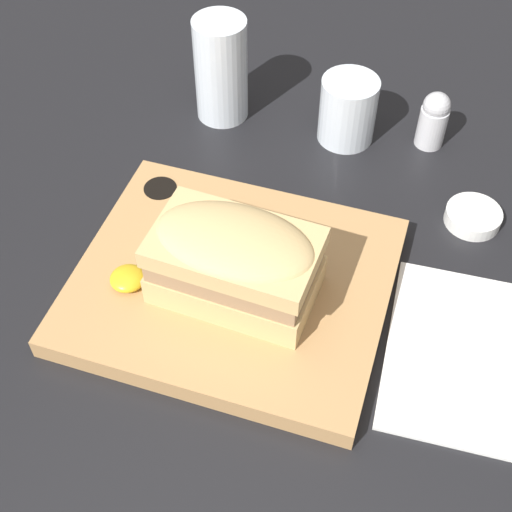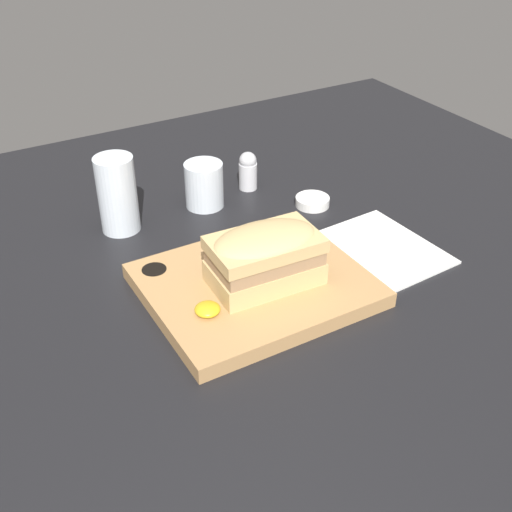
{
  "view_description": "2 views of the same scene",
  "coord_description": "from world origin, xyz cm",
  "px_view_note": "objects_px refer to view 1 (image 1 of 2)",
  "views": [
    {
      "loc": [
        17.57,
        -43.74,
        58.41
      ],
      "look_at": [
        4.71,
        -4.04,
        9.04
      ],
      "focal_mm": 50.0,
      "sensor_mm": 36.0,
      "label": 1
    },
    {
      "loc": [
        -34.7,
        -67.38,
        56.79
      ],
      "look_at": [
        1.69,
        -4.53,
        8.8
      ],
      "focal_mm": 45.0,
      "sensor_mm": 36.0,
      "label": 2
    }
  ],
  "objects_px": {
    "napkin": "(466,355)",
    "salt_shaker": "(433,119)",
    "serving_board": "(232,284)",
    "condiment_dish": "(473,217)",
    "wine_glass": "(347,112)",
    "water_glass": "(221,76)",
    "sandwich": "(235,259)"
  },
  "relations": [
    {
      "from": "water_glass",
      "to": "wine_glass",
      "type": "relative_size",
      "value": 1.61
    },
    {
      "from": "wine_glass",
      "to": "salt_shaker",
      "type": "bearing_deg",
      "value": 10.97
    },
    {
      "from": "sandwich",
      "to": "water_glass",
      "type": "relative_size",
      "value": 1.21
    },
    {
      "from": "serving_board",
      "to": "condiment_dish",
      "type": "height_order",
      "value": "serving_board"
    },
    {
      "from": "sandwich",
      "to": "condiment_dish",
      "type": "distance_m",
      "value": 0.28
    },
    {
      "from": "condiment_dish",
      "to": "salt_shaker",
      "type": "bearing_deg",
      "value": 119.81
    },
    {
      "from": "salt_shaker",
      "to": "serving_board",
      "type": "bearing_deg",
      "value": -117.93
    },
    {
      "from": "napkin",
      "to": "condiment_dish",
      "type": "height_order",
      "value": "condiment_dish"
    },
    {
      "from": "condiment_dish",
      "to": "napkin",
      "type": "bearing_deg",
      "value": -84.93
    },
    {
      "from": "napkin",
      "to": "salt_shaker",
      "type": "relative_size",
      "value": 2.79
    },
    {
      "from": "water_glass",
      "to": "napkin",
      "type": "bearing_deg",
      "value": -38.6
    },
    {
      "from": "water_glass",
      "to": "serving_board",
      "type": "bearing_deg",
      "value": -68.48
    },
    {
      "from": "serving_board",
      "to": "condiment_dish",
      "type": "distance_m",
      "value": 0.27
    },
    {
      "from": "serving_board",
      "to": "salt_shaker",
      "type": "distance_m",
      "value": 0.32
    },
    {
      "from": "water_glass",
      "to": "condiment_dish",
      "type": "height_order",
      "value": "water_glass"
    },
    {
      "from": "serving_board",
      "to": "sandwich",
      "type": "xyz_separation_m",
      "value": [
        0.01,
        -0.01,
        0.06
      ]
    },
    {
      "from": "sandwich",
      "to": "water_glass",
      "type": "xyz_separation_m",
      "value": [
        -0.11,
        0.27,
        -0.01
      ]
    },
    {
      "from": "serving_board",
      "to": "wine_glass",
      "type": "distance_m",
      "value": 0.27
    },
    {
      "from": "napkin",
      "to": "water_glass",
      "type": "bearing_deg",
      "value": 141.4
    },
    {
      "from": "wine_glass",
      "to": "condiment_dish",
      "type": "height_order",
      "value": "wine_glass"
    },
    {
      "from": "salt_shaker",
      "to": "sandwich",
      "type": "bearing_deg",
      "value": -115.38
    },
    {
      "from": "condiment_dish",
      "to": "serving_board",
      "type": "bearing_deg",
      "value": -141.94
    },
    {
      "from": "napkin",
      "to": "salt_shaker",
      "type": "distance_m",
      "value": 0.3
    },
    {
      "from": "condiment_dish",
      "to": "sandwich",
      "type": "bearing_deg",
      "value": -138.51
    },
    {
      "from": "condiment_dish",
      "to": "water_glass",
      "type": "bearing_deg",
      "value": 163.85
    },
    {
      "from": "wine_glass",
      "to": "napkin",
      "type": "xyz_separation_m",
      "value": [
        0.18,
        -0.27,
        -0.03
      ]
    },
    {
      "from": "serving_board",
      "to": "wine_glass",
      "type": "bearing_deg",
      "value": 78.8
    },
    {
      "from": "wine_glass",
      "to": "salt_shaker",
      "type": "height_order",
      "value": "wine_glass"
    },
    {
      "from": "napkin",
      "to": "condiment_dish",
      "type": "xyz_separation_m",
      "value": [
        -0.02,
        0.17,
        0.01
      ]
    },
    {
      "from": "sandwich",
      "to": "water_glass",
      "type": "height_order",
      "value": "water_glass"
    },
    {
      "from": "sandwich",
      "to": "napkin",
      "type": "distance_m",
      "value": 0.23
    },
    {
      "from": "serving_board",
      "to": "salt_shaker",
      "type": "height_order",
      "value": "salt_shaker"
    }
  ]
}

